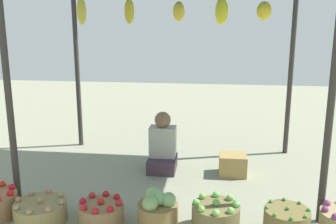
{
  "coord_description": "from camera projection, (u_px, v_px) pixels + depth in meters",
  "views": [
    {
      "loc": [
        0.5,
        -4.68,
        1.97
      ],
      "look_at": [
        0.0,
        -0.53,
        0.95
      ],
      "focal_mm": 41.89,
      "sensor_mm": 36.0,
      "label": 1
    }
  ],
  "objects": [
    {
      "name": "basket_red_apples",
      "position": [
        101.0,
        213.0,
        3.82
      ],
      "size": [
        0.44,
        0.44,
        0.26
      ],
      "color": "olive",
      "rests_on": "ground"
    },
    {
      "name": "basket_potatoes",
      "position": [
        41.0,
        212.0,
        3.85
      ],
      "size": [
        0.51,
        0.51,
        0.26
      ],
      "color": "olive",
      "rests_on": "ground"
    },
    {
      "name": "basket_green_apples",
      "position": [
        216.0,
        217.0,
        3.69
      ],
      "size": [
        0.45,
        0.45,
        0.32
      ],
      "color": "brown",
      "rests_on": "ground"
    },
    {
      "name": "ground_plane",
      "position": [
        173.0,
        174.0,
        5.04
      ],
      "size": [
        14.0,
        14.0,
        0.0
      ],
      "primitive_type": "plane",
      "color": "gray"
    },
    {
      "name": "wooden_crate_near_vendor",
      "position": [
        233.0,
        164.0,
        5.0
      ],
      "size": [
        0.35,
        0.31,
        0.27
      ],
      "primitive_type": "cube",
      "color": "#A48449",
      "rests_on": "ground"
    },
    {
      "name": "vendor_person",
      "position": [
        163.0,
        148.0,
        5.12
      ],
      "size": [
        0.36,
        0.44,
        0.78
      ],
      "color": "#42313D",
      "rests_on": "ground"
    },
    {
      "name": "basket_cabbages",
      "position": [
        157.0,
        212.0,
        3.71
      ],
      "size": [
        0.39,
        0.39,
        0.39
      ],
      "color": "olive",
      "rests_on": "ground"
    },
    {
      "name": "basket_green_chilies",
      "position": [
        286.0,
        224.0,
        3.54
      ],
      "size": [
        0.41,
        0.41,
        0.32
      ],
      "color": "brown",
      "rests_on": "ground"
    }
  ]
}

